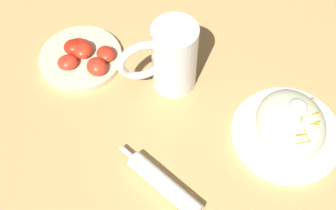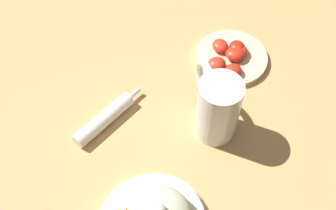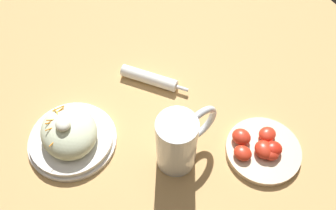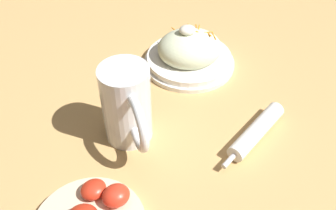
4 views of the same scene
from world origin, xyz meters
TOP-DOWN VIEW (x-y plane):
  - ground_plane at (0.00, 0.00)m, footprint 1.43×1.43m
  - beer_mug at (0.12, -0.04)m, footprint 0.10×0.17m
  - napkin_roll at (-0.13, 0.00)m, footprint 0.17×0.15m
  - tomato_plate at (0.20, 0.15)m, footprint 0.19×0.19m

SIDE VIEW (x-z plane):
  - ground_plane at x=0.00m, z-range 0.00..0.00m
  - tomato_plate at x=0.20m, z-range -0.01..0.04m
  - napkin_roll at x=-0.13m, z-range 0.00..0.03m
  - beer_mug at x=0.12m, z-range -0.01..0.16m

